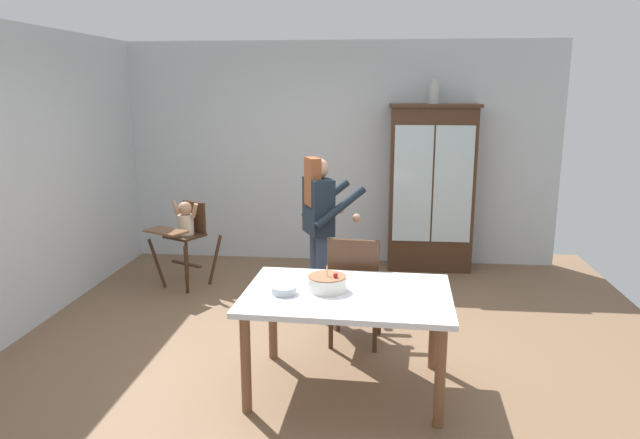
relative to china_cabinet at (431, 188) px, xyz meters
The scene contains 11 objects.
ground_plane 2.80m from the china_cabinet, 115.39° to the right, with size 6.24×6.24×0.00m, color brown.
wall_back 1.21m from the china_cabinet, 166.79° to the left, with size 5.32×0.06×2.70m, color silver.
wall_left 4.45m from the china_cabinet, 147.77° to the right, with size 0.06×5.32×2.70m, color silver.
china_cabinet is the anchor object (origin of this frame).
ceramic_vase 1.10m from the china_cabinet, 166.06° to the left, with size 0.13×0.13×0.27m.
high_chair_with_toddler 2.89m from the china_cabinet, 160.62° to the right, with size 0.77×0.83×0.95m.
adult_person 2.04m from the china_cabinet, 124.69° to the right, with size 0.64×0.64×1.53m.
dining_table 3.16m from the china_cabinet, 105.10° to the right, with size 1.49×1.06×0.74m.
birthday_cake 3.17m from the china_cabinet, 107.80° to the right, with size 0.28×0.28×0.19m.
serving_bowl 3.36m from the china_cabinet, 112.03° to the right, with size 0.18×0.18×0.06m, color #B2BCC6.
dining_chair_far_side 2.49m from the china_cabinet, 109.01° to the right, with size 0.48×0.48×0.96m.
Camera 1 is at (0.51, -4.58, 2.15)m, focal length 32.87 mm.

